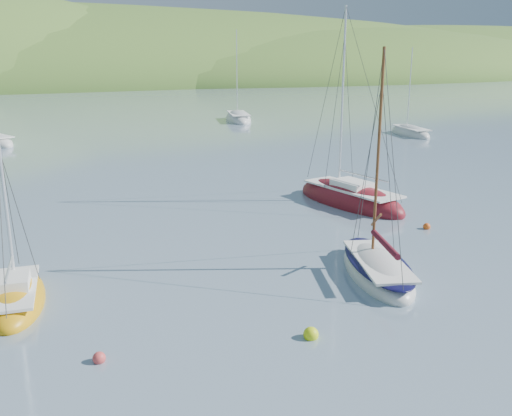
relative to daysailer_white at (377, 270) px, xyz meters
name	(u,v)px	position (x,y,z in m)	size (l,w,h in m)	color
ground	(342,350)	(-4.51, -4.51, -0.22)	(700.00, 700.00, 0.00)	#748CA0
daysailer_white	(377,270)	(0.00, 0.00, 0.00)	(4.10, 6.56, 9.48)	silver
sloop_red	(350,200)	(5.08, 9.79, 0.01)	(4.23, 8.52, 12.05)	maroon
sailboat_yellow	(15,299)	(-13.37, 3.04, -0.05)	(2.62, 5.38, 6.89)	orange
distant_sloop_b	(238,119)	(14.60, 50.28, -0.02)	(5.06, 9.05, 12.23)	silver
distant_sloop_d	(410,133)	(26.55, 31.13, -0.05)	(3.60, 7.20, 9.82)	silver
mooring_buoys	(235,304)	(-6.35, -0.47, -0.10)	(22.44, 7.96, 0.48)	#DBF214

